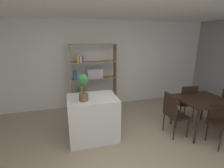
{
  "coord_description": "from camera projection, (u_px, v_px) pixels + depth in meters",
  "views": [
    {
      "loc": [
        -0.98,
        -2.43,
        2.17
      ],
      "look_at": [
        -0.12,
        0.7,
        1.23
      ],
      "focal_mm": 27.07,
      "sensor_mm": 36.0,
      "label": 1
    }
  ],
  "objects": [
    {
      "name": "dining_chair_far",
      "position": [
        186.0,
        100.0,
        4.33
      ],
      "size": [
        0.48,
        0.5,
        0.97
      ],
      "rotation": [
        0.0,
        0.0,
        3.01
      ],
      "color": "black",
      "rests_on": "ground_plane"
    },
    {
      "name": "ground_plane",
      "position": [
        129.0,
        158.0,
        3.1
      ],
      "size": [
        9.89,
        9.89,
        0.0
      ],
      "primitive_type": "plane",
      "color": "tan"
    },
    {
      "name": "back_partition",
      "position": [
        99.0,
        64.0,
        5.21
      ],
      "size": [
        7.18,
        0.06,
        2.62
      ],
      "primitive_type": "cube",
      "color": "white",
      "rests_on": "ground_plane"
    },
    {
      "name": "ceiling_slab",
      "position": [
        134.0,
        0.0,
        2.37
      ],
      "size": [
        7.18,
        5.39,
        0.06
      ],
      "color": "white",
      "rests_on": "ground_plane"
    },
    {
      "name": "potted_plant_on_island",
      "position": [
        83.0,
        85.0,
        3.24
      ],
      "size": [
        0.21,
        0.21,
        0.53
      ],
      "color": "brown",
      "rests_on": "kitchen_island"
    },
    {
      "name": "dining_chair_near",
      "position": [
        220.0,
        119.0,
        3.42
      ],
      "size": [
        0.45,
        0.46,
        0.88
      ],
      "rotation": [
        0.0,
        0.0,
        -0.1
      ],
      "color": "black",
      "rests_on": "ground_plane"
    },
    {
      "name": "dining_table",
      "position": [
        202.0,
        102.0,
        3.84
      ],
      "size": [
        1.04,
        0.95,
        0.79
      ],
      "color": "black",
      "rests_on": "ground_plane"
    },
    {
      "name": "open_bookshelf",
      "position": [
        92.0,
        76.0,
        4.89
      ],
      "size": [
        1.3,
        0.31,
        1.95
      ],
      "color": "#997551",
      "rests_on": "ground_plane"
    },
    {
      "name": "dining_chair_island_side",
      "position": [
        173.0,
        111.0,
        3.69
      ],
      "size": [
        0.41,
        0.46,
        0.97
      ],
      "rotation": [
        0.0,
        0.0,
        1.58
      ],
      "color": "black",
      "rests_on": "ground_plane"
    },
    {
      "name": "kitchen_island",
      "position": [
        93.0,
        118.0,
        3.63
      ],
      "size": [
        1.02,
        0.77,
        0.93
      ],
      "primitive_type": "cube",
      "color": "white",
      "rests_on": "ground_plane"
    }
  ]
}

